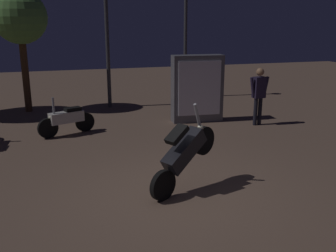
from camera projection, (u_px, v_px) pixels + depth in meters
ground_plane at (174, 193)px, 6.98m from camera, size 40.00×40.00×0.00m
motorcycle_black_foreground at (184, 153)px, 6.91m from camera, size 1.51×0.87×1.63m
motorcycle_white_parked_left at (67, 120)px, 10.55m from camera, size 1.59×0.68×1.11m
person_rider_beside at (259, 91)px, 11.41m from camera, size 0.67×0.26×1.76m
streetlamp_near at (107, 29)px, 13.42m from camera, size 0.36×0.36×4.38m
streetlamp_far at (186, 21)px, 15.22m from camera, size 0.36×0.36×4.88m
tree_center_bg at (20, 18)px, 12.63m from camera, size 1.81×1.81×4.16m
kiosk_billboard at (197, 89)px, 11.87m from camera, size 1.64×0.66×2.10m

